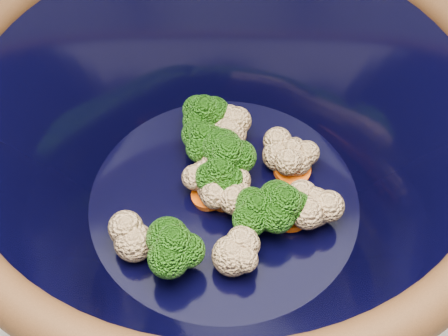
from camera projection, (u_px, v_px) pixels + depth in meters
The scene contains 2 objects.
mixing_bowl at pixel (224, 154), 0.47m from camera, with size 0.42×0.42×0.18m.
vegetable_pile at pixel (231, 182), 0.50m from camera, with size 0.17×0.17×0.05m.
Camera 1 is at (0.03, -0.23, 1.36)m, focal length 50.00 mm.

